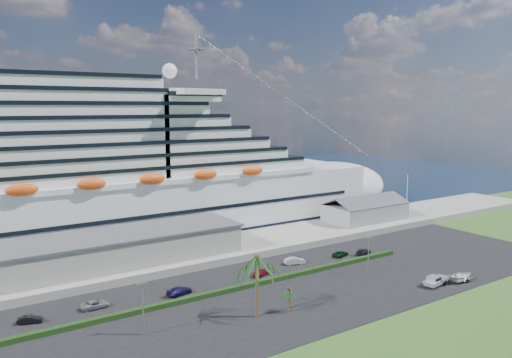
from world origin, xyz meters
TOP-DOWN VIEW (x-y plane):
  - ground at (0.00, 0.00)m, footprint 420.00×420.00m
  - asphalt_lot at (0.00, 11.00)m, footprint 140.00×38.00m
  - wharf at (0.00, 40.00)m, footprint 240.00×20.00m
  - water at (0.00, 130.00)m, footprint 420.00×160.00m
  - cruise_ship at (-21.53, 64.00)m, footprint 191.00×38.00m
  - terminal_building at (-25.00, 40.00)m, footprint 61.00×15.00m
  - port_shed at (52.00, 40.00)m, footprint 24.00×12.31m
  - flagpole at (70.04, 40.00)m, footprint 1.08×0.16m
  - hedge at (-8.00, 16.00)m, footprint 88.00×1.10m
  - lamp_post_left at (-28.00, 8.00)m, footprint 1.60×0.35m
  - lamp_post_right at (20.00, 8.00)m, footprint 1.60×0.35m
  - palm_tall at (-10.00, 4.00)m, footprint 8.82×8.82m
  - palm_short at (-4.50, 2.50)m, footprint 3.53×3.53m
  - parked_car_1 at (-41.80, 21.92)m, footprint 4.04×2.56m
  - parked_car_2 at (-31.34, 22.23)m, footprint 4.83×2.26m
  - parked_car_3 at (-16.58, 20.00)m, footprint 5.41×3.07m
  - parked_car_4 at (1.99, 20.43)m, footprint 4.75×3.26m
  - parked_car_5 at (12.30, 22.41)m, footprint 5.05×3.18m
  - parked_car_6 at (24.84, 21.30)m, footprint 4.90×3.26m
  - parked_car_7 at (30.38, 19.42)m, footprint 5.01×3.07m
  - pickup_truck at (26.93, -3.19)m, footprint 6.01×2.93m
  - boat_trailer at (33.11, -4.73)m, footprint 6.31×4.06m

SIDE VIEW (x-z plane):
  - ground at x=0.00m, z-range 0.00..0.00m
  - water at x=0.00m, z-range 0.00..0.02m
  - asphalt_lot at x=0.00m, z-range 0.00..0.12m
  - hedge at x=-8.00m, z-range 0.12..1.02m
  - parked_car_6 at x=24.84m, z-range 0.12..1.37m
  - parked_car_1 at x=-41.80m, z-range 0.12..1.38m
  - parked_car_2 at x=-31.34m, z-range 0.12..1.46m
  - parked_car_7 at x=30.38m, z-range 0.12..1.47m
  - parked_car_3 at x=-16.58m, z-range 0.12..1.60m
  - parked_car_4 at x=1.99m, z-range 0.12..1.62m
  - wharf at x=0.00m, z-range 0.00..1.80m
  - parked_car_5 at x=12.30m, z-range 0.12..1.69m
  - pickup_truck at x=26.93m, z-range 0.22..2.25m
  - boat_trailer at x=33.11m, z-range 0.42..2.23m
  - palm_short at x=-4.50m, z-range 1.38..5.95m
  - port_shed at x=52.00m, z-range 0.71..8.08m
  - terminal_building at x=-25.00m, z-range 1.86..8.16m
  - lamp_post_left at x=-28.00m, z-range 1.21..9.48m
  - lamp_post_right at x=20.00m, z-range 1.21..9.48m
  - flagpole at x=70.04m, z-range 2.27..14.27m
  - palm_tall at x=-10.00m, z-range 3.64..14.77m
  - cruise_ship at x=-21.53m, z-range -10.31..43.69m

